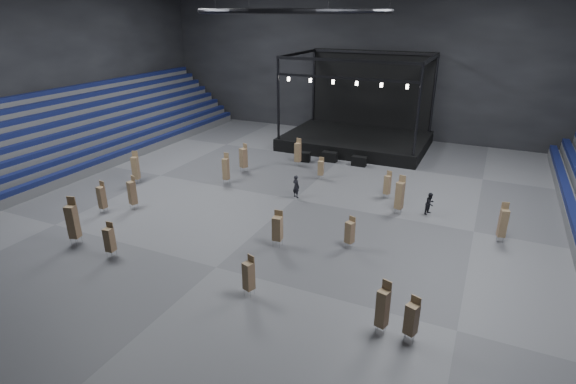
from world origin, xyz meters
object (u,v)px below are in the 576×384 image
at_px(flight_case_right, 359,161).
at_px(chair_stack_11, 412,318).
at_px(chair_stack_6, 73,221).
at_px(chair_stack_12, 244,157).
at_px(chair_stack_9, 383,307).
at_px(man_center, 296,186).
at_px(flight_case_left, 303,157).
at_px(flight_case_mid, 330,157).
at_px(crew_member, 430,203).
at_px(chair_stack_8, 298,152).
at_px(chair_stack_10, 136,167).
at_px(chair_stack_0, 132,192).
at_px(chair_stack_4, 350,232).
at_px(chair_stack_14, 226,168).
at_px(chair_stack_7, 278,228).
at_px(chair_stack_5, 102,197).
at_px(chair_stack_3, 400,195).
at_px(chair_stack_16, 109,239).
at_px(chair_stack_1, 503,222).
at_px(chair_stack_2, 387,184).
at_px(stage, 358,131).
at_px(chair_stack_13, 249,275).
at_px(chair_stack_15, 321,168).

distance_m(flight_case_right, chair_stack_11, 23.26).
bearing_deg(chair_stack_6, chair_stack_12, 64.66).
bearing_deg(chair_stack_9, man_center, 144.98).
distance_m(flight_case_left, flight_case_mid, 2.48).
xyz_separation_m(man_center, crew_member, (9.54, 1.14, -0.10)).
distance_m(chair_stack_8, chair_stack_10, 13.88).
relative_size(flight_case_right, chair_stack_0, 0.53).
bearing_deg(chair_stack_4, chair_stack_14, 173.82).
distance_m(chair_stack_7, chair_stack_9, 9.03).
bearing_deg(chair_stack_12, chair_stack_5, -87.71).
height_order(chair_stack_3, chair_stack_16, chair_stack_3).
xyz_separation_m(flight_case_mid, chair_stack_10, (-12.24, -11.94, 0.91)).
bearing_deg(chair_stack_12, crew_member, 16.10).
bearing_deg(chair_stack_1, chair_stack_2, 139.34).
height_order(chair_stack_0, chair_stack_4, chair_stack_0).
distance_m(flight_case_mid, man_center, 9.24).
distance_m(flight_case_mid, chair_stack_10, 17.13).
relative_size(flight_case_mid, chair_stack_12, 0.54).
xyz_separation_m(stage, chair_stack_8, (-2.94, -8.91, -0.16)).
distance_m(chair_stack_5, chair_stack_6, 4.53).
xyz_separation_m(chair_stack_8, crew_member, (12.41, -5.71, -0.52)).
xyz_separation_m(chair_stack_2, chair_stack_7, (-4.13, -10.10, 0.12)).
height_order(chair_stack_7, chair_stack_10, chair_stack_10).
distance_m(chair_stack_13, chair_stack_16, 8.97).
relative_size(chair_stack_8, chair_stack_11, 1.18).
height_order(flight_case_right, chair_stack_10, chair_stack_10).
xyz_separation_m(chair_stack_4, chair_stack_5, (-16.99, -2.33, 0.12)).
xyz_separation_m(chair_stack_16, crew_member, (15.51, 13.60, -0.35)).
relative_size(chair_stack_7, chair_stack_10, 0.84).
xyz_separation_m(flight_case_right, chair_stack_15, (-1.92, -4.65, 0.56)).
bearing_deg(chair_stack_2, crew_member, -8.04).
relative_size(chair_stack_4, chair_stack_15, 1.07).
relative_size(flight_case_left, chair_stack_14, 0.52).
bearing_deg(chair_stack_5, chair_stack_12, 73.44).
height_order(chair_stack_8, chair_stack_13, chair_stack_8).
bearing_deg(chair_stack_16, chair_stack_5, 133.90).
distance_m(stage, chair_stack_11, 30.19).
xyz_separation_m(flight_case_mid, crew_member, (10.20, -8.07, 0.31)).
xyz_separation_m(flight_case_mid, chair_stack_11, (11.43, -21.67, 0.68)).
bearing_deg(chair_stack_0, flight_case_right, 72.22).
xyz_separation_m(stage, chair_stack_2, (6.13, -13.06, -0.36)).
xyz_separation_m(flight_case_left, flight_case_right, (5.10, 0.93, -0.01)).
xyz_separation_m(chair_stack_1, chair_stack_3, (-6.47, 1.49, 0.12)).
distance_m(chair_stack_0, chair_stack_11, 21.11).
xyz_separation_m(chair_stack_5, chair_stack_7, (13.07, 0.75, 0.04)).
height_order(flight_case_right, chair_stack_6, chair_stack_6).
height_order(chair_stack_1, chair_stack_10, chair_stack_10).
relative_size(chair_stack_9, chair_stack_16, 1.21).
xyz_separation_m(chair_stack_8, man_center, (2.86, -6.86, -0.43)).
bearing_deg(chair_stack_2, flight_case_mid, 153.62).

